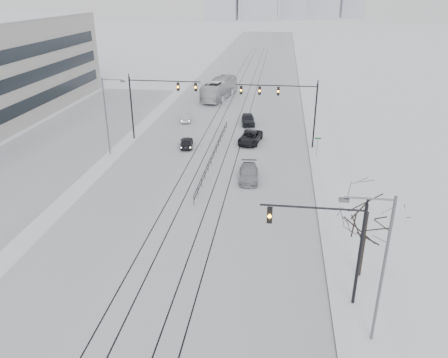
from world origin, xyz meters
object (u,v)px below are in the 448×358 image
at_px(sedan_nb_far, 248,119).
at_px(sedan_sb_outer, 186,117).
at_px(sedan_nb_right, 249,173).
at_px(traffic_mast_near, 333,240).
at_px(bare_tree, 367,219).
at_px(sedan_nb_front, 250,137).
at_px(box_truck, 219,89).
at_px(sedan_sb_inner, 187,142).

bearing_deg(sedan_nb_far, sedan_sb_outer, 170.31).
bearing_deg(sedan_nb_right, traffic_mast_near, -74.90).
bearing_deg(sedan_nb_far, sedan_nb_right, -93.09).
relative_size(bare_tree, sedan_nb_far, 1.36).
bearing_deg(sedan_nb_front, bare_tree, -62.36).
distance_m(traffic_mast_near, bare_tree, 3.85).
height_order(sedan_nb_front, box_truck, box_truck).
xyz_separation_m(sedan_sb_outer, sedan_nb_front, (10.18, -8.49, 0.10)).
bearing_deg(traffic_mast_near, sedan_sb_outer, 114.02).
distance_m(sedan_sb_outer, sedan_nb_front, 13.26).
relative_size(sedan_nb_front, box_truck, 0.42).
height_order(bare_tree, sedan_sb_outer, bare_tree).
distance_m(traffic_mast_near, sedan_nb_far, 39.29).
height_order(sedan_nb_right, box_truck, box_truck).
bearing_deg(box_truck, bare_tree, 118.89).
relative_size(sedan_sb_inner, sedan_nb_far, 0.85).
bearing_deg(sedan_nb_right, bare_tree, -64.34).
bearing_deg(sedan_nb_far, box_truck, 104.70).
bearing_deg(sedan_sb_inner, bare_tree, 115.64).
bearing_deg(sedan_nb_front, sedan_nb_right, -78.20).
xyz_separation_m(traffic_mast_near, box_truck, (-14.27, 53.60, -2.84)).
relative_size(sedan_nb_front, sedan_nb_far, 1.16).
xyz_separation_m(bare_tree, sedan_nb_front, (-9.43, 27.11, -3.76)).
bearing_deg(sedan_nb_right, sedan_sb_inner, 129.15).
bearing_deg(bare_tree, sedan_nb_far, 106.37).
relative_size(bare_tree, sedan_nb_front, 1.17).
height_order(sedan_sb_outer, sedan_nb_front, sedan_nb_front).
distance_m(traffic_mast_near, box_truck, 55.54).
height_order(traffic_mast_near, sedan_nb_far, traffic_mast_near).
bearing_deg(sedan_sb_inner, sedan_nb_far, -131.38).
bearing_deg(traffic_mast_near, sedan_nb_front, 103.13).
relative_size(sedan_sb_inner, sedan_nb_front, 0.73).
bearing_deg(traffic_mast_near, bare_tree, 51.24).
relative_size(sedan_sb_inner, sedan_nb_right, 0.80).
xyz_separation_m(sedan_sb_inner, sedan_nb_front, (7.70, 2.67, 0.08)).
bearing_deg(traffic_mast_near, box_truck, 104.91).
relative_size(traffic_mast_near, sedan_sb_inner, 1.84).
height_order(sedan_nb_front, sedan_nb_right, sedan_nb_front).
relative_size(sedan_sb_outer, box_truck, 0.31).
bearing_deg(traffic_mast_near, sedan_nb_right, 108.96).
xyz_separation_m(sedan_nb_right, sedan_nb_far, (-1.61, 19.82, 0.07)).
distance_m(traffic_mast_near, sedan_nb_front, 31.16).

